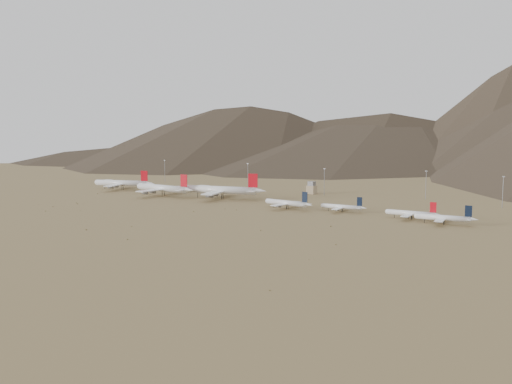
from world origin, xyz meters
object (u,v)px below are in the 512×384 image
Objects in this scene: widebody_east at (221,190)px; narrowbody_b at (343,207)px; narrowbody_a at (288,203)px; widebody_centre at (163,188)px; control_tower at (312,188)px; widebody_west at (122,183)px.

widebody_east reaches higher than narrowbody_b.
widebody_centre is at bearing -177.34° from narrowbody_a.
widebody_east is at bearing -121.34° from control_tower.
widebody_centre reaches higher than control_tower.
widebody_east is at bearing 15.93° from widebody_centre.
widebody_west is 1.75× the size of narrowbody_b.
widebody_centre is 1.59× the size of narrowbody_a.
widebody_east reaches higher than narrowbody_a.
narrowbody_b is 3.10× the size of control_tower.
widebody_centre is 0.94× the size of widebody_east.
widebody_centre is 142.39m from control_tower.
widebody_east is at bearing 170.38° from narrowbody_b.
widebody_west is 0.84× the size of widebody_east.
control_tower is (178.11, 80.29, -1.61)m from widebody_west.
widebody_east reaches higher than widebody_centre.
widebody_west is 195.37m from control_tower.
narrowbody_b is (42.40, 11.16, -0.89)m from narrowbody_a.
widebody_west is 255.34m from narrowbody_b.
widebody_west is at bearing 164.04° from widebody_east.
widebody_west is 129.83m from widebody_east.
narrowbody_b is (255.18, -8.49, -2.94)m from widebody_west.
widebody_east is at bearing -18.38° from widebody_west.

